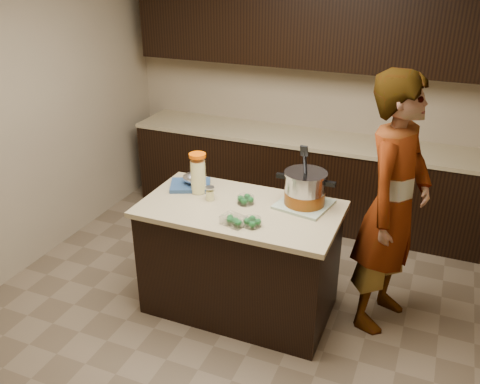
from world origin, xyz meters
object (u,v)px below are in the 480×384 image
object	(u,v)px
stock_pot	(305,190)
island	(240,259)
lemonade_pitcher	(198,175)
person	(393,206)

from	to	relation	value
stock_pot	island	bearing A→B (deg)	-154.40
lemonade_pitcher	stock_pot	bearing A→B (deg)	6.20
lemonade_pitcher	island	bearing A→B (deg)	-15.66
island	stock_pot	world-z (taller)	stock_pot
lemonade_pitcher	person	xyz separation A→B (m)	(1.44, 0.20, -0.08)
stock_pot	person	xyz separation A→B (m)	(0.62, 0.11, -0.06)
lemonade_pitcher	person	size ratio (longest dim) A/B	0.16
stock_pot	person	size ratio (longest dim) A/B	0.23
island	lemonade_pitcher	bearing A→B (deg)	164.34
island	lemonade_pitcher	world-z (taller)	lemonade_pitcher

